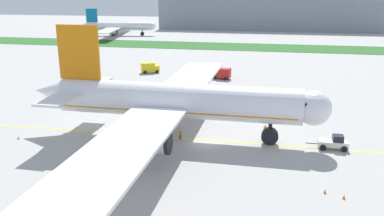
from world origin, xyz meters
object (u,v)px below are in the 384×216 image
Objects in this scene: service_truck_fuel_bowser at (222,73)px; airliner_foreground at (173,101)px; ground_crew_wingwalker_starboard at (265,129)px; ground_crew_marshaller_front at (180,134)px; parked_airliner_far_left at (117,27)px; traffic_cone_port_wing at (344,196)px; service_truck_catering_van at (150,67)px; ground_crew_wingwalker_port at (152,136)px; traffic_cone_starboard_wing at (325,191)px; pushback_tug at (334,142)px; traffic_cone_near_nose at (18,137)px.

airliner_foreground is at bearing -92.26° from service_truck_fuel_bowser.
ground_crew_marshaller_front is at bearing -160.38° from ground_crew_wingwalker_starboard.
airliner_foreground is at bearing -64.91° from parked_airliner_far_left.
service_truck_catering_van reaches higher than traffic_cone_port_wing.
traffic_cone_port_wing is 78.82m from service_truck_catering_van.
service_truck_fuel_bowser is at bearing 84.71° from ground_crew_wingwalker_port.
airliner_foreground reaches higher than ground_crew_wingwalker_port.
ground_crew_wingwalker_starboard reaches higher than traffic_cone_starboard_wing.
ground_crew_wingwalker_starboard is 3.03× the size of traffic_cone_starboard_wing.
service_truck_fuel_bowser reaches higher than ground_crew_wingwalker_port.
airliner_foreground reaches higher than ground_crew_wingwalker_starboard.
parked_airliner_far_left is at bearing 125.36° from service_truck_fuel_bowser.
ground_crew_marshaller_front reaches higher than traffic_cone_starboard_wing.
airliner_foreground reaches higher than parked_airliner_far_left.
traffic_cone_starboard_wing is 76.94m from service_truck_catering_van.
ground_crew_wingwalker_port is 4.63m from ground_crew_marshaller_front.
ground_crew_marshaller_front is (4.02, 2.29, -0.07)m from ground_crew_wingwalker_port.
ground_crew_marshaller_front is at bearing 146.34° from traffic_cone_starboard_wing.
traffic_cone_port_wing is at bearing -25.51° from traffic_cone_starboard_wing.
pushback_tug is 1.26× the size of service_truck_fuel_bowser.
service_truck_catering_van is (-44.54, 49.93, 0.58)m from pushback_tug.
traffic_cone_port_wing is 0.10× the size of service_truck_catering_van.
ground_crew_wingwalker_starboard is 43.77m from service_truck_fuel_bowser.
pushback_tug reaches higher than traffic_cone_starboard_wing.
pushback_tug is 27.65m from ground_crew_wingwalker_port.
parked_airliner_far_left is (-66.48, 141.96, -1.31)m from airliner_foreground.
service_truck_fuel_bowser is (-12.70, 41.89, 0.51)m from ground_crew_wingwalker_starboard.
airliner_foreground is 29.20m from traffic_cone_port_wing.
service_truck_fuel_bowser is at bearing 116.64° from pushback_tug.
traffic_cone_near_nose is 0.12× the size of service_truck_fuel_bowser.
service_truck_fuel_bowser is 0.08× the size of parked_airliner_far_left.
ground_crew_marshaller_front is 2.69× the size of traffic_cone_port_wing.
traffic_cone_near_nose and traffic_cone_starboard_wing have the same top height.
service_truck_catering_van reaches higher than ground_crew_wingwalker_port.
pushback_tug is 51.18m from service_truck_fuel_bowser.
ground_crew_marshaller_front is 0.89× the size of ground_crew_wingwalker_starboard.
traffic_cone_starboard_wing is at bearing -24.95° from ground_crew_wingwalker_port.
service_truck_fuel_bowser reaches higher than pushback_tug.
traffic_cone_port_wing and traffic_cone_starboard_wing have the same top height.
ground_crew_wingwalker_starboard is 0.37× the size of service_truck_fuel_bowser.
parked_airliner_far_left is (-90.49, 157.57, 4.40)m from traffic_cone_port_wing.
service_truck_fuel_bowser is (1.81, 45.73, -4.42)m from airliner_foreground.
service_truck_catering_van is at bearing 126.67° from ground_crew_wingwalker_starboard.
ground_crew_wingwalker_port is 158.54m from parked_airliner_far_left.
ground_crew_wingwalker_starboard is 3.03× the size of traffic_cone_port_wing.
service_truck_catering_van is at bearing -63.10° from parked_airliner_far_left.
ground_crew_wingwalker_starboard is at bearing 22.09° from ground_crew_wingwalker_port.
service_truck_catering_van reaches higher than ground_crew_wingwalker_starboard.
ground_crew_wingwalker_port is 0.30× the size of service_truck_catering_van.
traffic_cone_port_wing is at bearing -70.10° from service_truck_fuel_bowser.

